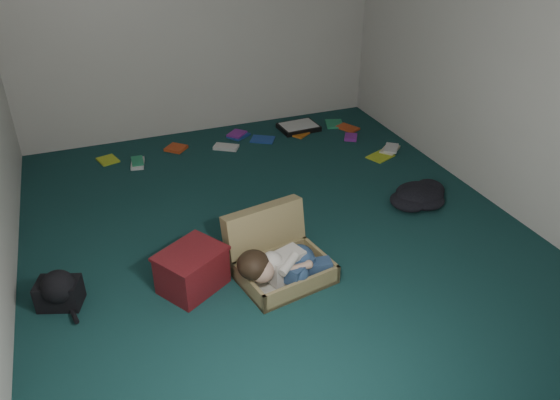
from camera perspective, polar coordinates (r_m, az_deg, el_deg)
floor at (r=4.60m, az=-0.68°, el=-2.88°), size 4.50×4.50×0.00m
wall_back at (r=6.12m, az=-8.62°, el=18.60°), size 4.50×0.00×4.50m
wall_front at (r=2.26m, az=19.72°, el=-4.42°), size 4.50×0.00×4.50m
wall_right at (r=5.06m, az=21.67°, el=14.39°), size 0.00×4.50×4.50m
suitcase at (r=4.03m, az=-0.36°, el=-5.87°), size 0.74×0.73×0.47m
person at (r=3.87m, az=0.32°, el=-6.79°), size 0.71×0.35×0.29m
maroon_bin at (r=3.92m, az=-9.18°, el=-7.22°), size 0.57×0.53×0.31m
backpack at (r=4.05m, az=-22.09°, el=-8.93°), size 0.43×0.39×0.21m
clothing_pile at (r=5.08m, az=14.47°, el=0.55°), size 0.54×0.48×0.15m
paper_tray at (r=6.44m, az=1.96°, el=7.63°), size 0.46×0.35×0.06m
book_scatter at (r=6.06m, az=-0.74°, el=5.96°), size 3.07×1.32×0.02m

